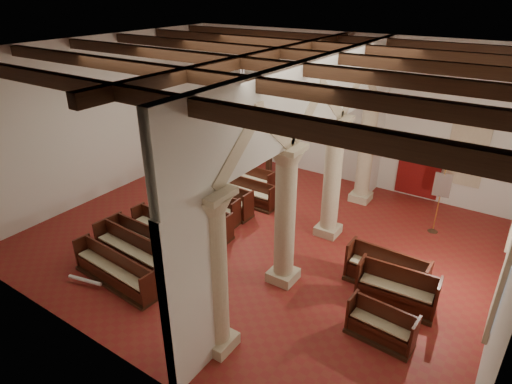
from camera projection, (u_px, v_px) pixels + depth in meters
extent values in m
plane|color=maroon|center=(259.00, 237.00, 14.28)|extent=(14.00, 14.00, 0.00)
plane|color=black|center=(260.00, 50.00, 11.64)|extent=(14.00, 14.00, 0.00)
cube|color=silver|center=(340.00, 110.00, 17.45)|extent=(14.00, 0.02, 6.00)
cube|color=silver|center=(94.00, 244.00, 8.47)|extent=(14.00, 0.02, 6.00)
cube|color=silver|center=(107.00, 117.00, 16.44)|extent=(0.02, 12.00, 6.00)
cube|color=#C4B492|center=(218.00, 341.00, 9.95)|extent=(0.75, 0.75, 0.30)
cylinder|color=#C4B492|center=(215.00, 278.00, 9.16)|extent=(0.56, 0.56, 3.30)
cube|color=#C4B492|center=(283.00, 275.00, 12.20)|extent=(0.75, 0.75, 0.30)
cylinder|color=#C4B492|center=(285.00, 220.00, 11.40)|extent=(0.56, 0.56, 3.30)
cube|color=#C4B492|center=(328.00, 230.00, 14.44)|extent=(0.75, 0.75, 0.30)
cylinder|color=#C4B492|center=(332.00, 181.00, 13.65)|extent=(0.56, 0.56, 3.30)
cube|color=#C4B492|center=(361.00, 197.00, 16.69)|extent=(0.75, 0.75, 0.30)
cylinder|color=#C4B492|center=(366.00, 153.00, 15.90)|extent=(0.56, 0.56, 3.30)
cube|color=silver|center=(317.00, 94.00, 11.17)|extent=(0.25, 11.90, 1.93)
cube|color=#377C5D|center=(505.00, 279.00, 8.72)|extent=(0.03, 1.00, 2.20)
cube|color=#377C5D|center=(467.00, 152.00, 15.31)|extent=(1.00, 0.03, 2.20)
cube|color=#372011|center=(243.00, 142.00, 20.24)|extent=(2.00, 0.80, 1.80)
cube|color=#372011|center=(243.00, 121.00, 19.80)|extent=(2.10, 0.85, 0.20)
cube|color=#331810|center=(269.00, 174.00, 18.89)|extent=(0.44, 0.44, 0.09)
cube|color=#331810|center=(269.00, 165.00, 18.69)|extent=(0.22, 0.22, 1.01)
cube|color=#331810|center=(268.00, 153.00, 18.39)|extent=(0.48, 0.40, 0.18)
cube|color=maroon|center=(419.00, 171.00, 16.47)|extent=(1.60, 0.06, 2.10)
cylinder|color=gold|center=(424.00, 144.00, 15.97)|extent=(1.80, 0.04, 0.04)
cone|color=#372011|center=(433.00, 230.00, 14.61)|extent=(0.35, 0.35, 0.12)
cylinder|color=gold|center=(439.00, 201.00, 14.12)|extent=(0.04, 0.04, 2.34)
cylinder|color=gold|center=(445.00, 171.00, 13.65)|extent=(0.10, 0.68, 0.03)
cube|color=navy|center=(442.00, 185.00, 13.85)|extent=(0.54, 0.08, 0.83)
cube|color=navy|center=(182.00, 288.00, 11.54)|extent=(0.30, 0.26, 0.27)
cube|color=navy|center=(184.00, 259.00, 12.71)|extent=(0.33, 0.27, 0.32)
cube|color=navy|center=(225.00, 219.00, 14.85)|extent=(0.39, 0.35, 0.32)
cylinder|color=silver|center=(85.00, 280.00, 11.97)|extent=(1.08, 0.35, 0.11)
cylinder|color=white|center=(139.00, 283.00, 11.84)|extent=(1.06, 0.33, 0.11)
cube|color=#372011|center=(116.00, 282.00, 12.08)|extent=(3.07, 0.84, 0.09)
cube|color=#3B1E0C|center=(113.00, 276.00, 11.93)|extent=(2.90, 0.55, 0.41)
cube|color=#3B1E0C|center=(118.00, 265.00, 11.99)|extent=(2.88, 0.25, 0.87)
cube|color=#3B1E0C|center=(81.00, 251.00, 12.62)|extent=(0.10, 0.56, 0.87)
cube|color=#3B1E0C|center=(152.00, 286.00, 11.14)|extent=(0.10, 0.56, 0.87)
cube|color=beige|center=(112.00, 269.00, 11.83)|extent=(2.78, 0.51, 0.05)
cube|color=#372011|center=(133.00, 263.00, 12.88)|extent=(2.91, 0.86, 0.10)
cube|color=#3A1C0C|center=(131.00, 257.00, 12.72)|extent=(2.75, 0.56, 0.44)
cube|color=#3A1C0C|center=(136.00, 246.00, 12.78)|extent=(2.73, 0.23, 0.94)
cube|color=#3A1C0C|center=(101.00, 235.00, 13.36)|extent=(0.10, 0.59, 0.94)
cube|color=#3A1C0C|center=(166.00, 264.00, 11.97)|extent=(0.10, 0.59, 0.94)
cube|color=beige|center=(130.00, 250.00, 12.61)|extent=(2.64, 0.51, 0.05)
cube|color=#372011|center=(147.00, 253.00, 13.35)|extent=(2.90, 0.73, 0.09)
cube|color=#411A0E|center=(145.00, 247.00, 13.20)|extent=(2.74, 0.45, 0.42)
cube|color=#411A0E|center=(149.00, 238.00, 13.26)|extent=(2.73, 0.14, 0.89)
cube|color=#411A0E|center=(115.00, 227.00, 13.85)|extent=(0.08, 0.56, 0.89)
cube|color=#411A0E|center=(180.00, 254.00, 12.45)|extent=(0.08, 0.56, 0.89)
cube|color=beige|center=(144.00, 241.00, 13.10)|extent=(2.63, 0.41, 0.05)
cube|color=#372011|center=(165.00, 240.00, 14.06)|extent=(2.46, 0.72, 0.09)
cube|color=#44220E|center=(163.00, 234.00, 13.92)|extent=(2.30, 0.44, 0.41)
cube|color=#44220E|center=(167.00, 225.00, 13.98)|extent=(2.29, 0.13, 0.88)
cube|color=#44220E|center=(138.00, 217.00, 14.45)|extent=(0.08, 0.55, 0.88)
cube|color=#44220E|center=(191.00, 238.00, 13.28)|extent=(0.08, 0.55, 0.88)
cube|color=beige|center=(162.00, 228.00, 13.82)|extent=(2.21, 0.40, 0.05)
cube|color=#372011|center=(193.00, 229.00, 14.68)|extent=(3.04, 0.73, 0.09)
cube|color=#42170E|center=(192.00, 223.00, 14.53)|extent=(2.88, 0.44, 0.42)
cube|color=#42170E|center=(196.00, 214.00, 14.59)|extent=(2.87, 0.13, 0.90)
cube|color=#42170E|center=(161.00, 205.00, 15.21)|extent=(0.08, 0.57, 0.90)
cube|color=#42170E|center=(228.00, 229.00, 13.75)|extent=(0.08, 0.57, 0.90)
cube|color=beige|center=(192.00, 217.00, 14.43)|extent=(2.77, 0.40, 0.05)
cube|color=#372011|center=(205.00, 216.00, 15.48)|extent=(2.77, 0.81, 0.10)
cube|color=#42110E|center=(204.00, 210.00, 15.33)|extent=(2.61, 0.51, 0.43)
cube|color=#42110E|center=(207.00, 202.00, 15.39)|extent=(2.59, 0.20, 0.91)
cube|color=#42110E|center=(177.00, 195.00, 15.94)|extent=(0.10, 0.58, 0.91)
cube|color=#42110E|center=(235.00, 214.00, 14.61)|extent=(0.10, 0.58, 0.91)
cube|color=beige|center=(204.00, 204.00, 15.23)|extent=(2.50, 0.47, 0.05)
cube|color=#372011|center=(219.00, 209.00, 16.00)|extent=(2.83, 0.79, 0.10)
cube|color=#3A0F0C|center=(217.00, 202.00, 15.84)|extent=(2.67, 0.48, 0.46)
cube|color=#3A0F0C|center=(221.00, 194.00, 15.91)|extent=(2.67, 0.15, 0.97)
cube|color=#3A0F0C|center=(190.00, 187.00, 16.47)|extent=(0.09, 0.61, 0.97)
cube|color=#3A0F0C|center=(249.00, 205.00, 15.10)|extent=(0.09, 0.61, 0.97)
cube|color=beige|center=(217.00, 196.00, 15.73)|extent=(2.57, 0.44, 0.05)
cube|color=#372011|center=(242.00, 200.00, 16.61)|extent=(2.86, 0.67, 0.09)
cube|color=#3C170C|center=(241.00, 195.00, 16.46)|extent=(2.70, 0.39, 0.42)
cube|color=#3C170C|center=(244.00, 188.00, 16.52)|extent=(2.70, 0.09, 0.88)
cube|color=#3C170C|center=(214.00, 181.00, 17.10)|extent=(0.07, 0.56, 0.88)
cube|color=#3C170C|center=(273.00, 198.00, 15.72)|extent=(0.07, 0.56, 0.88)
cube|color=beige|center=(241.00, 190.00, 16.36)|extent=(2.60, 0.35, 0.05)
cube|color=#372011|center=(245.00, 187.00, 17.70)|extent=(2.69, 0.75, 0.09)
cube|color=#3D130D|center=(244.00, 182.00, 17.55)|extent=(2.53, 0.46, 0.43)
cube|color=#3D130D|center=(247.00, 175.00, 17.61)|extent=(2.52, 0.15, 0.90)
cube|color=#3D130D|center=(220.00, 169.00, 18.14)|extent=(0.08, 0.57, 0.90)
cube|color=#3D130D|center=(272.00, 183.00, 16.85)|extent=(0.08, 0.57, 0.90)
cube|color=beige|center=(244.00, 177.00, 17.44)|extent=(2.43, 0.42, 0.05)
cube|color=#372011|center=(379.00, 338.00, 10.18)|extent=(1.62, 0.73, 0.09)
cube|color=#3C1F0C|center=(379.00, 331.00, 10.04)|extent=(1.46, 0.45, 0.41)
cube|color=#3C1F0C|center=(384.00, 318.00, 10.09)|extent=(1.44, 0.15, 0.86)
cube|color=#3C1F0C|center=(351.00, 310.00, 10.36)|extent=(0.10, 0.54, 0.86)
cube|color=#3C1F0C|center=(415.00, 335.00, 9.61)|extent=(0.10, 0.54, 0.86)
cube|color=beige|center=(381.00, 324.00, 9.94)|extent=(1.40, 0.41, 0.05)
cube|color=#372011|center=(394.00, 303.00, 11.26)|extent=(2.07, 0.86, 0.11)
cube|color=#38110C|center=(395.00, 296.00, 11.09)|extent=(1.90, 0.54, 0.47)
cube|color=#38110C|center=(399.00, 283.00, 11.16)|extent=(1.88, 0.19, 1.00)
cube|color=#38110C|center=(361.00, 273.00, 11.51)|extent=(0.11, 0.64, 1.00)
cube|color=#38110C|center=(437.00, 300.00, 10.54)|extent=(0.11, 0.64, 1.00)
cube|color=beige|center=(396.00, 288.00, 10.97)|extent=(1.82, 0.49, 0.05)
cube|color=#372011|center=(384.00, 285.00, 11.94)|extent=(2.22, 0.78, 0.11)
cube|color=#3E1B0D|center=(384.00, 278.00, 11.77)|extent=(2.06, 0.46, 0.48)
cube|color=#3E1B0D|center=(389.00, 265.00, 11.84)|extent=(2.05, 0.11, 1.01)
cube|color=#3E1B0D|center=(350.00, 256.00, 12.24)|extent=(0.09, 0.64, 1.01)
cube|color=#3E1B0D|center=(427.00, 282.00, 11.18)|extent=(0.09, 0.64, 1.01)
cube|color=beige|center=(386.00, 270.00, 11.66)|extent=(1.98, 0.42, 0.05)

